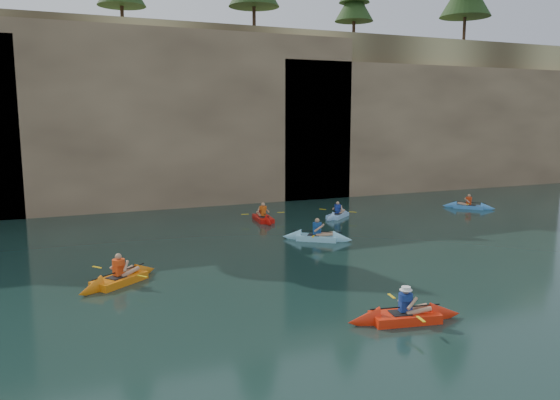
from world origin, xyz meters
name	(u,v)px	position (x,y,z in m)	size (l,w,h in m)	color
ground	(296,343)	(0.00, 0.00, 0.00)	(160.00, 160.00, 0.00)	black
cliff	(128,112)	(0.00, 30.00, 6.00)	(70.00, 16.00, 12.00)	tan
cliff_slab_center	(176,117)	(2.00, 22.60, 5.70)	(24.00, 2.40, 11.40)	tan
cliff_slab_east	(432,126)	(22.00, 22.60, 4.92)	(26.00, 2.40, 9.84)	tan
sea_cave_center	(80,187)	(-4.00, 21.95, 1.60)	(3.50, 1.00, 3.20)	black
sea_cave_east	(295,167)	(10.00, 21.95, 2.25)	(5.00, 1.00, 4.50)	black
main_kayaker	(405,316)	(3.47, 0.12, 0.17)	(3.52, 2.31, 1.28)	red
kayaker_orange	(119,279)	(-3.58, 6.96, 0.16)	(3.29, 2.76, 1.34)	orange
kayaker_ltblue_near	(317,237)	(5.76, 10.18, 0.16)	(3.15, 2.59, 1.31)	#95DFFA
kayaker_red_far	(263,218)	(5.16, 15.64, 0.15)	(2.47, 3.49, 1.26)	red
kayaker_ltblue_mid	(338,215)	(9.45, 14.89, 0.14)	(2.82, 2.41, 1.15)	#98CBFF
kayaker_blue_east	(469,206)	(18.50, 14.33, 0.14)	(2.69, 2.76, 1.13)	#4393E4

